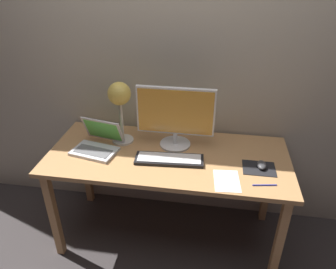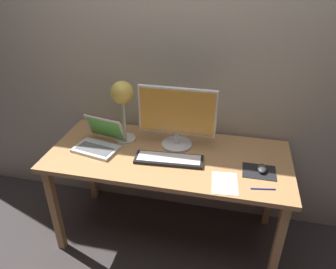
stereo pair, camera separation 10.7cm
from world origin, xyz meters
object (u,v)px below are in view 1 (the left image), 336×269
at_px(monitor, 175,115).
at_px(desk_lamp, 120,99).
at_px(mouse, 262,165).
at_px(pen, 265,185).
at_px(keyboard_main, 169,159).
at_px(laptop, 98,141).

xyz_separation_m(monitor, desk_lamp, (-0.38, -0.00, 0.09)).
bearing_deg(mouse, pen, -89.51).
distance_m(monitor, desk_lamp, 0.39).
bearing_deg(mouse, keyboard_main, -178.40).
bearing_deg(keyboard_main, pen, -15.79).
relative_size(monitor, desk_lamp, 1.19).
relative_size(monitor, mouse, 5.43).
distance_m(keyboard_main, desk_lamp, 0.52).
relative_size(desk_lamp, mouse, 4.58).
xyz_separation_m(laptop, pen, (1.08, -0.24, -0.05)).
bearing_deg(keyboard_main, mouse, 1.60).
bearing_deg(desk_lamp, laptop, -138.05).
bearing_deg(mouse, desk_lamp, 169.17).
relative_size(desk_lamp, pen, 3.14).
distance_m(keyboard_main, pen, 0.60).
height_order(keyboard_main, desk_lamp, desk_lamp).
relative_size(monitor, laptop, 1.54).
relative_size(keyboard_main, pen, 3.20).
bearing_deg(pen, monitor, 147.49).
bearing_deg(desk_lamp, keyboard_main, -28.37).
bearing_deg(laptop, mouse, -3.21).
bearing_deg(desk_lamp, mouse, -10.83).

